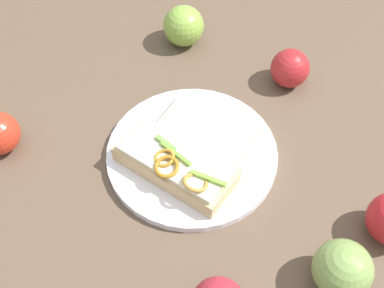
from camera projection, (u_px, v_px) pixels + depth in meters
name	position (u px, v px, depth m)	size (l,w,h in m)	color
ground_plane	(192.00, 157.00, 0.81)	(2.00, 2.00, 0.00)	brown
plate	(192.00, 154.00, 0.81)	(0.27, 0.27, 0.01)	white
sandwich	(176.00, 164.00, 0.76)	(0.20, 0.15, 0.05)	tan
bread_slice_side	(207.00, 130.00, 0.81)	(0.15, 0.09, 0.02)	beige
apple_1	(290.00, 68.00, 0.88)	(0.07, 0.07, 0.07)	#A62023
apple_2	(342.00, 269.00, 0.65)	(0.08, 0.08, 0.08)	#7C9C4C
apple_5	(184.00, 26.00, 0.94)	(0.08, 0.08, 0.08)	#81AA3F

